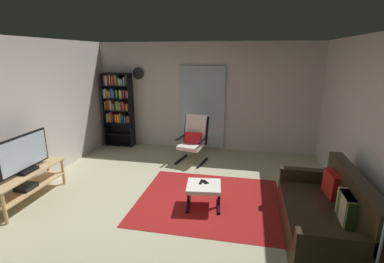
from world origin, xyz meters
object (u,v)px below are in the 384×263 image
(lounge_armchair, at_px, (193,138))
(tv_stand, at_px, (28,182))
(television, at_px, (24,155))
(cell_phone, at_px, (205,182))
(tv_remote, at_px, (201,182))
(ottoman, at_px, (204,189))
(leather_sofa, at_px, (326,215))
(bookshelf_near_tv, at_px, (118,104))
(wall_clock, at_px, (138,73))

(lounge_armchair, bearing_deg, tv_stand, -134.53)
(television, xyz_separation_m, cell_phone, (2.80, 0.47, -0.42))
(tv_remote, bearing_deg, ottoman, -50.73)
(leather_sofa, xyz_separation_m, lounge_armchair, (-2.21, 2.35, 0.22))
(television, height_order, bookshelf_near_tv, bookshelf_near_tv)
(tv_stand, bearing_deg, cell_phone, 9.70)
(tv_stand, xyz_separation_m, leather_sofa, (4.47, -0.06, -0.02))
(ottoman, height_order, cell_phone, cell_phone)
(lounge_armchair, height_order, cell_phone, lounge_armchair)
(tv_stand, xyz_separation_m, lounge_armchair, (2.26, 2.30, 0.20))
(tv_remote, bearing_deg, cell_phone, 17.74)
(tv_remote, bearing_deg, leather_sofa, -13.72)
(wall_clock, bearing_deg, leather_sofa, -40.42)
(bookshelf_near_tv, bearing_deg, tv_stand, -92.93)
(leather_sofa, height_order, ottoman, leather_sofa)
(lounge_armchair, relative_size, wall_clock, 3.53)
(television, height_order, cell_phone, television)
(tv_stand, xyz_separation_m, television, (0.00, 0.01, 0.46))
(lounge_armchair, relative_size, tv_remote, 7.10)
(wall_clock, bearing_deg, lounge_armchair, -28.89)
(leather_sofa, distance_m, cell_phone, 1.75)
(bookshelf_near_tv, bearing_deg, lounge_armchair, -19.16)
(ottoman, bearing_deg, bookshelf_near_tv, 135.08)
(bookshelf_near_tv, xyz_separation_m, cell_phone, (2.65, -2.55, -0.71))
(tv_remote, distance_m, wall_clock, 3.69)
(television, bearing_deg, tv_remote, 9.41)
(ottoman, height_order, wall_clock, wall_clock)
(television, xyz_separation_m, bookshelf_near_tv, (0.15, 3.02, 0.29))
(ottoman, bearing_deg, tv_remote, 126.19)
(wall_clock, bearing_deg, ottoman, -52.75)
(television, relative_size, cell_phone, 7.04)
(television, distance_m, wall_clock, 3.39)
(leather_sofa, height_order, wall_clock, wall_clock)
(tv_stand, relative_size, television, 1.41)
(cell_phone, relative_size, wall_clock, 0.48)
(bookshelf_near_tv, relative_size, leather_sofa, 1.04)
(tv_remote, relative_size, cell_phone, 1.03)
(leather_sofa, distance_m, lounge_armchair, 3.24)
(tv_remote, xyz_separation_m, wall_clock, (-2.05, 2.70, 1.47))
(tv_stand, xyz_separation_m, bookshelf_near_tv, (0.15, 3.03, 0.75))
(lounge_armchair, xyz_separation_m, wall_clock, (-1.57, 0.86, 1.32))
(tv_stand, relative_size, wall_clock, 4.80)
(ottoman, bearing_deg, cell_phone, 88.11)
(lounge_armchair, xyz_separation_m, ottoman, (0.54, -1.90, -0.23))
(leather_sofa, bearing_deg, lounge_armchair, 133.22)
(tv_stand, height_order, television, television)
(leather_sofa, bearing_deg, wall_clock, 139.58)
(bookshelf_near_tv, bearing_deg, ottoman, -44.92)
(tv_stand, height_order, lounge_armchair, lounge_armchair)
(tv_remote, relative_size, wall_clock, 0.50)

